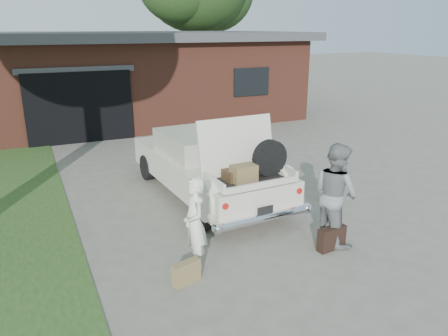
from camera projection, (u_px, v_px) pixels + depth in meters
name	position (u px, v px, depth m)	size (l,w,h in m)	color
ground	(239.00, 238.00, 7.53)	(90.00, 90.00, 0.00)	gray
house	(132.00, 75.00, 17.31)	(12.80, 7.80, 3.30)	brown
sedan	(207.00, 165.00, 9.28)	(2.06, 4.75, 1.92)	silver
woman_left	(195.00, 224.00, 6.43)	(0.52, 0.34, 1.42)	white
woman_right	(335.00, 194.00, 7.18)	(0.83, 0.65, 1.72)	gray
suitcase_left	(186.00, 272.00, 6.17)	(0.42, 0.13, 0.33)	#957B4C
suitcase_right	(332.00, 238.00, 7.10)	(0.50, 0.16, 0.39)	black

